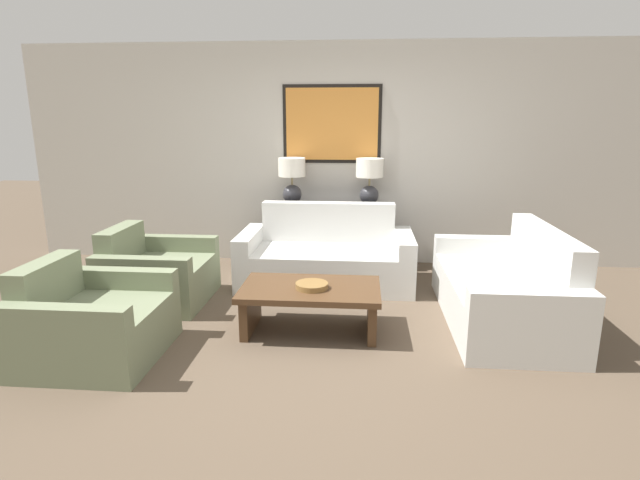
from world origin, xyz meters
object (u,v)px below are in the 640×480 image
object	(u,v)px
console_table	(330,236)
couch_by_side	(505,291)
armchair_near_back_wall	(157,275)
table_lamp_right	(370,178)
coffee_table	(310,298)
armchair_near_camera	(94,323)
table_lamp_left	(292,177)
couch_by_back_wall	(326,258)
decorative_bowl	(312,286)

from	to	relation	value
console_table	couch_by_side	size ratio (longest dim) A/B	0.74
couch_by_side	console_table	bearing A→B (deg)	136.53
armchair_near_back_wall	table_lamp_right	bearing A→B (deg)	32.93
console_table	coffee_table	xyz separation A→B (m)	(-0.04, -1.95, -0.08)
console_table	armchair_near_camera	xyz separation A→B (m)	(-1.63, -2.55, -0.11)
coffee_table	armchair_near_back_wall	xyz separation A→B (m)	(-1.59, 0.60, -0.03)
table_lamp_left	table_lamp_right	size ratio (longest dim) A/B	1.00
couch_by_side	armchair_near_back_wall	bearing A→B (deg)	176.13
couch_by_back_wall	armchair_near_camera	world-z (taller)	couch_by_back_wall
table_lamp_right	couch_by_back_wall	distance (m)	1.14
table_lamp_right	decorative_bowl	bearing A→B (deg)	-103.69
table_lamp_left	table_lamp_right	xyz separation A→B (m)	(0.92, 0.00, 0.00)
console_table	decorative_bowl	bearing A→B (deg)	-90.70
couch_by_side	armchair_near_back_wall	distance (m)	3.30
couch_by_side	decorative_bowl	world-z (taller)	couch_by_side
console_table	armchair_near_back_wall	size ratio (longest dim) A/B	1.41
couch_by_back_wall	table_lamp_right	bearing A→B (deg)	55.00
table_lamp_right	table_lamp_left	bearing A→B (deg)	180.00
coffee_table	console_table	bearing A→B (deg)	88.81
couch_by_back_wall	couch_by_side	bearing A→B (deg)	-28.91
coffee_table	table_lamp_left	bearing A→B (deg)	102.16
couch_by_side	decorative_bowl	xyz separation A→B (m)	(-1.69, -0.41, 0.14)
couch_by_back_wall	couch_by_side	xyz separation A→B (m)	(1.66, -0.92, 0.00)
table_lamp_left	armchair_near_camera	xyz separation A→B (m)	(-1.17, -2.55, -0.82)
console_table	couch_by_back_wall	distance (m)	0.66
table_lamp_left	armchair_near_camera	bearing A→B (deg)	-114.66
couch_by_back_wall	decorative_bowl	world-z (taller)	couch_by_back_wall
table_lamp_right	armchair_near_camera	size ratio (longest dim) A/B	0.58
table_lamp_left	table_lamp_right	bearing A→B (deg)	0.00
couch_by_back_wall	coffee_table	xyz separation A→B (m)	(-0.04, -1.29, 0.02)
table_lamp_right	decorative_bowl	xyz separation A→B (m)	(-0.48, -1.99, -0.66)
table_lamp_left	decorative_bowl	size ratio (longest dim) A/B	2.11
couch_by_side	armchair_near_camera	size ratio (longest dim) A/B	1.90
console_table	armchair_near_camera	world-z (taller)	same
console_table	coffee_table	distance (m)	1.95
table_lamp_right	couch_by_back_wall	xyz separation A→B (m)	(-0.46, -0.66, -0.81)
armchair_near_back_wall	couch_by_side	bearing A→B (deg)	-3.87
table_lamp_left	console_table	bearing A→B (deg)	0.00
couch_by_back_wall	coffee_table	world-z (taller)	couch_by_back_wall
armchair_near_camera	armchair_near_back_wall	bearing A→B (deg)	90.00
couch_by_side	coffee_table	distance (m)	1.74
table_lamp_right	coffee_table	distance (m)	2.16
table_lamp_left	couch_by_back_wall	world-z (taller)	table_lamp_left
decorative_bowl	coffee_table	bearing A→B (deg)	111.44
coffee_table	armchair_near_camera	size ratio (longest dim) A/B	1.19
table_lamp_right	couch_by_side	xyz separation A→B (m)	(1.20, -1.58, -0.81)
table_lamp_left	couch_by_back_wall	bearing A→B (deg)	-55.00
couch_by_back_wall	armchair_near_back_wall	distance (m)	1.77
console_table	armchair_near_back_wall	distance (m)	2.12
table_lamp_left	coffee_table	world-z (taller)	table_lamp_left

